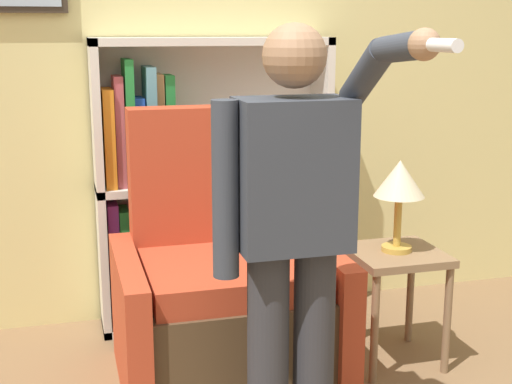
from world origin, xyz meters
name	(u,v)px	position (x,y,z in m)	size (l,w,h in m)	color
wall_back	(207,59)	(-0.01, 2.03, 1.40)	(8.00, 0.11, 2.80)	#DBCC84
bookcase	(183,191)	(-0.18, 1.87, 0.73)	(1.23, 0.28, 1.52)	silver
armchair	(224,295)	(-0.11, 1.22, 0.38)	(0.97, 0.83, 1.21)	#4C3823
person_standing	(293,226)	(-0.03, 0.49, 0.90)	(0.53, 0.78, 1.58)	#2D2D33
side_table	(395,271)	(0.69, 1.13, 0.45)	(0.42, 0.42, 0.55)	#846647
table_lamp	(399,183)	(0.69, 1.13, 0.87)	(0.23, 0.23, 0.43)	gold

